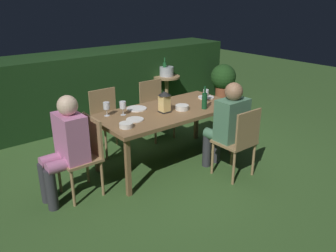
# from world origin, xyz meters

# --- Properties ---
(ground_plane) EXTENTS (16.00, 16.00, 0.00)m
(ground_plane) POSITION_xyz_m (0.00, 0.00, 0.00)
(ground_plane) COLOR #385B28
(dining_table) EXTENTS (1.83, 0.87, 0.73)m
(dining_table) POSITION_xyz_m (0.00, 0.00, 0.68)
(dining_table) COLOR olive
(dining_table) RESTS_ON ground
(chair_head_near) EXTENTS (0.40, 0.42, 0.87)m
(chair_head_near) POSITION_xyz_m (-1.16, 0.00, 0.49)
(chair_head_near) COLOR #9E7A51
(chair_head_near) RESTS_ON ground
(person_in_pink) EXTENTS (0.48, 0.38, 1.15)m
(person_in_pink) POSITION_xyz_m (-1.36, 0.00, 0.64)
(person_in_pink) COLOR #C675A3
(person_in_pink) RESTS_ON ground
(chair_side_left_b) EXTENTS (0.42, 0.40, 0.87)m
(chair_side_left_b) POSITION_xyz_m (0.41, -0.83, 0.49)
(chair_side_left_b) COLOR #9E7A51
(chair_side_left_b) RESTS_ON ground
(person_in_green) EXTENTS (0.38, 0.47, 1.15)m
(person_in_green) POSITION_xyz_m (0.41, -0.63, 0.64)
(person_in_green) COLOR #4C7A5B
(person_in_green) RESTS_ON ground
(chair_side_right_b) EXTENTS (0.42, 0.40, 0.87)m
(chair_side_right_b) POSITION_xyz_m (0.41, 0.83, 0.49)
(chair_side_right_b) COLOR #9E7A51
(chair_side_right_b) RESTS_ON ground
(chair_side_right_a) EXTENTS (0.42, 0.40, 0.87)m
(chair_side_right_a) POSITION_xyz_m (-0.41, 0.83, 0.49)
(chair_side_right_a) COLOR #9E7A51
(chair_side_right_a) RESTS_ON ground
(lantern_centerpiece) EXTENTS (0.15, 0.15, 0.27)m
(lantern_centerpiece) POSITION_xyz_m (-0.09, -0.05, 0.88)
(lantern_centerpiece) COLOR black
(lantern_centerpiece) RESTS_ON dining_table
(green_bottle_on_table) EXTENTS (0.07, 0.07, 0.29)m
(green_bottle_on_table) POSITION_xyz_m (0.39, -0.25, 0.84)
(green_bottle_on_table) COLOR #144723
(green_bottle_on_table) RESTS_ON dining_table
(wine_glass_a) EXTENTS (0.08, 0.08, 0.17)m
(wine_glass_a) POSITION_xyz_m (-0.71, 0.28, 0.85)
(wine_glass_a) COLOR silver
(wine_glass_a) RESTS_ON dining_table
(wine_glass_b) EXTENTS (0.08, 0.08, 0.17)m
(wine_glass_b) POSITION_xyz_m (0.61, -0.05, 0.85)
(wine_glass_b) COLOR silver
(wine_glass_b) RESTS_ON dining_table
(wine_glass_c) EXTENTS (0.08, 0.08, 0.17)m
(wine_glass_c) POSITION_xyz_m (-0.55, 0.18, 0.85)
(wine_glass_c) COLOR silver
(wine_glass_c) RESTS_ON dining_table
(plate_a) EXTENTS (0.25, 0.25, 0.01)m
(plate_a) POSITION_xyz_m (-0.30, 0.26, 0.74)
(plate_a) COLOR white
(plate_a) RESTS_ON dining_table
(plate_b) EXTENTS (0.20, 0.20, 0.01)m
(plate_b) POSITION_xyz_m (-0.54, -0.06, 0.74)
(plate_b) COLOR white
(plate_b) RESTS_ON dining_table
(plate_c) EXTENTS (0.22, 0.22, 0.01)m
(plate_c) POSITION_xyz_m (0.75, 0.08, 0.74)
(plate_c) COLOR white
(plate_c) RESTS_ON dining_table
(bowl_olives) EXTENTS (0.17, 0.17, 0.06)m
(bowl_olives) POSITION_xyz_m (0.14, -0.11, 0.76)
(bowl_olives) COLOR silver
(bowl_olives) RESTS_ON dining_table
(bowl_bread) EXTENTS (0.15, 0.15, 0.06)m
(bowl_bread) POSITION_xyz_m (0.08, 0.18, 0.76)
(bowl_bread) COLOR #9E5138
(bowl_bread) RESTS_ON dining_table
(bowl_salad) EXTENTS (0.15, 0.15, 0.05)m
(bowl_salad) POSITION_xyz_m (-0.74, -0.19, 0.76)
(bowl_salad) COLOR silver
(bowl_salad) RESTS_ON dining_table
(bowl_dip) EXTENTS (0.13, 0.13, 0.04)m
(bowl_dip) POSITION_xyz_m (0.69, -0.27, 0.75)
(bowl_dip) COLOR #9E5138
(bowl_dip) RESTS_ON dining_table
(side_table) EXTENTS (0.49, 0.49, 0.67)m
(side_table) POSITION_xyz_m (1.34, 1.70, 0.44)
(side_table) COLOR #9E7A51
(side_table) RESTS_ON ground
(ice_bucket) EXTENTS (0.26, 0.26, 0.34)m
(ice_bucket) POSITION_xyz_m (1.33, 1.70, 0.77)
(ice_bucket) COLOR #B2B7BF
(ice_bucket) RESTS_ON side_table
(hedge_backdrop) EXTENTS (5.71, 0.88, 1.17)m
(hedge_backdrop) POSITION_xyz_m (0.00, 2.25, 0.59)
(hedge_backdrop) COLOR #193816
(hedge_backdrop) RESTS_ON ground
(potted_plant_by_hedge) EXTENTS (0.51, 0.51, 0.78)m
(potted_plant_by_hedge) POSITION_xyz_m (2.61, 1.45, 0.46)
(potted_plant_by_hedge) COLOR brown
(potted_plant_by_hedge) RESTS_ON ground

